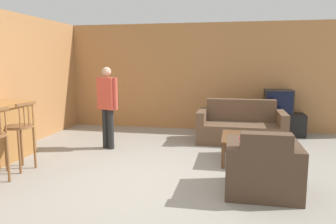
% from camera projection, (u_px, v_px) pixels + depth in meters
% --- Properties ---
extents(ground_plane, '(24.00, 24.00, 0.00)m').
position_uv_depth(ground_plane, '(165.00, 180.00, 4.66)').
color(ground_plane, gray).
extents(wall_back, '(9.40, 0.08, 2.60)m').
position_uv_depth(wall_back, '(195.00, 77.00, 8.07)').
color(wall_back, '#B27A47').
rests_on(wall_back, ground_plane).
extents(wall_left, '(0.08, 8.72, 2.60)m').
position_uv_depth(wall_left, '(18.00, 81.00, 6.40)').
color(wall_left, '#B27A47').
rests_on(wall_left, ground_plane).
extents(bar_chair_mid, '(0.50, 0.50, 1.06)m').
position_uv_depth(bar_chair_mid, '(20.00, 132.00, 5.03)').
color(bar_chair_mid, brown).
rests_on(bar_chair_mid, ground_plane).
extents(couch_far, '(1.78, 0.92, 0.87)m').
position_uv_depth(couch_far, '(241.00, 128.00, 6.87)').
color(couch_far, brown).
rests_on(couch_far, ground_plane).
extents(armchair_near, '(0.91, 0.88, 0.85)m').
position_uv_depth(armchair_near, '(262.00, 170.00, 4.16)').
color(armchair_near, '#4C3828').
rests_on(armchair_near, ground_plane).
extents(coffee_table, '(0.64, 1.00, 0.43)m').
position_uv_depth(coffee_table, '(241.00, 140.00, 5.52)').
color(coffee_table, brown).
rests_on(coffee_table, ground_plane).
extents(tv_unit, '(1.18, 0.54, 0.50)m').
position_uv_depth(tv_unit, '(277.00, 124.00, 7.52)').
color(tv_unit, black).
rests_on(tv_unit, ground_plane).
extents(tv, '(0.61, 0.49, 0.54)m').
position_uv_depth(tv, '(278.00, 102.00, 7.43)').
color(tv, black).
rests_on(tv, tv_unit).
extents(book_on_table, '(0.21, 0.20, 0.02)m').
position_uv_depth(book_on_table, '(241.00, 138.00, 5.34)').
color(book_on_table, maroon).
rests_on(book_on_table, coffee_table).
extents(person_by_window, '(0.48, 0.31, 1.57)m').
position_uv_depth(person_by_window, '(107.00, 103.00, 6.25)').
color(person_by_window, black).
rests_on(person_by_window, ground_plane).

